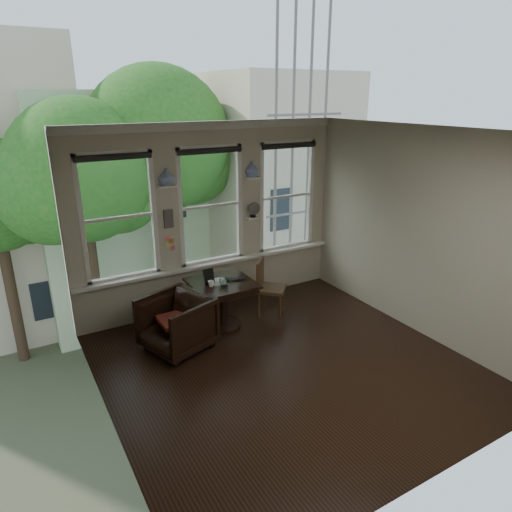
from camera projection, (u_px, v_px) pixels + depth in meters
ground at (285, 366)px, 6.02m from camera, size 4.50×4.50×0.00m
ceiling at (291, 131)px, 5.01m from camera, size 4.50×4.50×0.00m
wall_back at (210, 218)px, 7.35m from camera, size 4.50×0.00×4.50m
wall_front at (444, 341)px, 3.68m from camera, size 4.50×0.00×4.50m
wall_left at (97, 299)px, 4.45m from camera, size 0.00×4.50×4.50m
wall_right at (417, 232)px, 6.58m from camera, size 0.00×4.50×4.50m
window_left at (118, 217)px, 6.60m from camera, size 1.10×0.12×1.90m
window_center at (210, 206)px, 7.28m from camera, size 1.10×0.12×1.90m
window_right at (285, 196)px, 7.97m from camera, size 1.10×0.12×1.90m
shelf_left at (167, 186)px, 6.72m from camera, size 0.26×0.16×0.03m
shelf_right at (252, 178)px, 7.41m from camera, size 0.26×0.16×0.03m
intercom at (168, 219)px, 6.92m from camera, size 0.14×0.06×0.28m
sticky_notes at (170, 240)px, 7.04m from camera, size 0.16×0.01×0.24m
desk_fan at (253, 212)px, 7.59m from camera, size 0.20×0.20×0.24m
vase_left at (166, 177)px, 6.68m from camera, size 0.24×0.24×0.25m
vase_right at (252, 169)px, 7.36m from camera, size 0.24×0.24×0.25m
table at (222, 305)px, 6.90m from camera, size 0.90×0.90×0.75m
armchair_left at (177, 324)px, 6.30m from camera, size 1.08×1.07×0.79m
cushion_red at (177, 320)px, 6.28m from camera, size 0.45×0.45×0.06m
side_chair_right at (272, 288)px, 7.28m from camera, size 0.59×0.59×0.92m
laptop at (237, 280)px, 6.82m from camera, size 0.36×0.26×0.03m
mug at (211, 284)px, 6.60m from camera, size 0.11×0.11×0.09m
drinking_glass at (224, 282)px, 6.63m from camera, size 0.17×0.17×0.11m
tablet at (209, 276)px, 6.69m from camera, size 0.16×0.09×0.22m
papers at (219, 282)px, 6.78m from camera, size 0.27×0.33×0.00m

